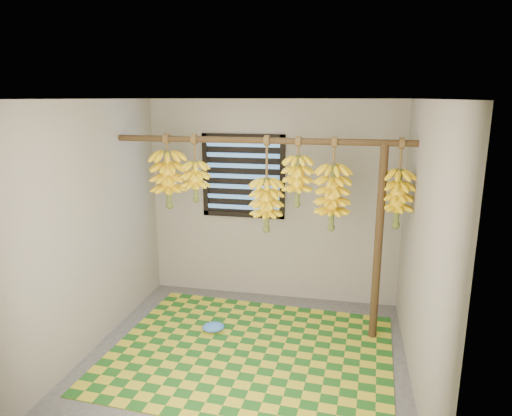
% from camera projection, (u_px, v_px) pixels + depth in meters
% --- Properties ---
extents(floor, '(3.00, 3.00, 0.01)m').
position_uv_depth(floor, '(244.00, 361.00, 4.30)').
color(floor, '#474747').
rests_on(floor, ground).
extents(ceiling, '(3.00, 3.00, 0.01)m').
position_uv_depth(ceiling, '(242.00, 98.00, 3.73)').
color(ceiling, silver).
rests_on(ceiling, wall_back).
extents(wall_back, '(3.00, 0.01, 2.40)m').
position_uv_depth(wall_back, '(272.00, 202.00, 5.44)').
color(wall_back, gray).
rests_on(wall_back, floor).
extents(wall_left, '(0.01, 3.00, 2.40)m').
position_uv_depth(wall_left, '(89.00, 229.00, 4.31)').
color(wall_left, gray).
rests_on(wall_left, floor).
extents(wall_right, '(0.01, 3.00, 2.40)m').
position_uv_depth(wall_right, '(423.00, 250.00, 3.71)').
color(wall_right, gray).
rests_on(wall_right, floor).
extents(window, '(1.00, 0.04, 1.00)m').
position_uv_depth(window, '(243.00, 176.00, 5.42)').
color(window, black).
rests_on(window, wall_back).
extents(hanging_pole, '(3.00, 0.06, 0.06)m').
position_uv_depth(hanging_pole, '(259.00, 140.00, 4.49)').
color(hanging_pole, '#48351B').
rests_on(hanging_pole, wall_left).
extents(support_post, '(0.08, 0.08, 2.00)m').
position_uv_depth(support_post, '(378.00, 245.00, 4.49)').
color(support_post, '#48351B').
rests_on(support_post, floor).
extents(woven_mat, '(2.77, 2.27, 0.01)m').
position_uv_depth(woven_mat, '(250.00, 352.00, 4.44)').
color(woven_mat, '#1E5D1B').
rests_on(woven_mat, floor).
extents(plastic_bag, '(0.29, 0.25, 0.10)m').
position_uv_depth(plastic_bag, '(213.00, 327.00, 4.80)').
color(plastic_bag, '#3C7BE1').
rests_on(plastic_bag, woven_mat).
extents(banana_bunch_a, '(0.28, 0.28, 0.70)m').
position_uv_depth(banana_bunch_a, '(196.00, 181.00, 4.73)').
color(banana_bunch_a, brown).
rests_on(banana_bunch_a, hanging_pole).
extents(banana_bunch_b, '(0.38, 0.38, 0.77)m').
position_uv_depth(banana_bunch_b, '(169.00, 179.00, 4.78)').
color(banana_bunch_b, brown).
rests_on(banana_bunch_b, hanging_pole).
extents(banana_bunch_c, '(0.33, 0.33, 0.98)m').
position_uv_depth(banana_bunch_c, '(267.00, 205.00, 4.63)').
color(banana_bunch_c, brown).
rests_on(banana_bunch_c, hanging_pole).
extents(banana_bunch_d, '(0.31, 0.31, 0.70)m').
position_uv_depth(banana_bunch_d, '(298.00, 181.00, 4.50)').
color(banana_bunch_d, brown).
rests_on(banana_bunch_d, hanging_pole).
extents(banana_bunch_e, '(0.35, 0.35, 0.92)m').
position_uv_depth(banana_bunch_e, '(332.00, 197.00, 4.47)').
color(banana_bunch_e, brown).
rests_on(banana_bunch_e, hanging_pole).
extents(banana_bunch_f, '(0.28, 0.28, 0.86)m').
position_uv_depth(banana_bunch_f, '(398.00, 198.00, 4.34)').
color(banana_bunch_f, brown).
rests_on(banana_bunch_f, hanging_pole).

